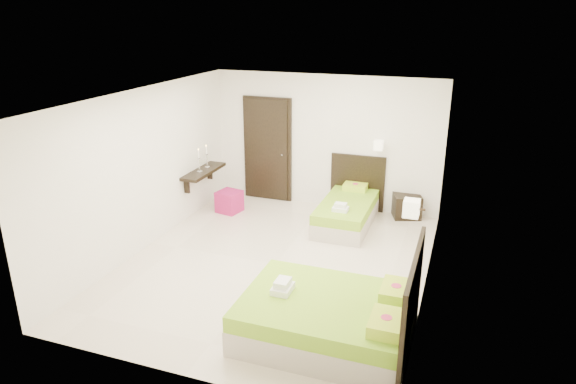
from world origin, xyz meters
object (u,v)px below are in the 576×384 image
(bed_single, at_px, (348,210))
(bed_double, at_px, (333,317))
(ottoman, at_px, (229,201))
(nightstand, at_px, (407,206))

(bed_single, bearing_deg, bed_double, -79.45)
(bed_single, bearing_deg, ottoman, -175.33)
(nightstand, xyz_separation_m, ottoman, (-3.29, -0.88, -0.01))
(bed_double, height_order, nightstand, bed_double)
(ottoman, bearing_deg, nightstand, 14.96)
(bed_double, bearing_deg, ottoman, 131.77)
(bed_single, distance_m, nightstand, 1.20)
(nightstand, height_order, ottoman, nightstand)
(bed_single, height_order, nightstand, bed_single)
(nightstand, bearing_deg, bed_single, -163.68)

